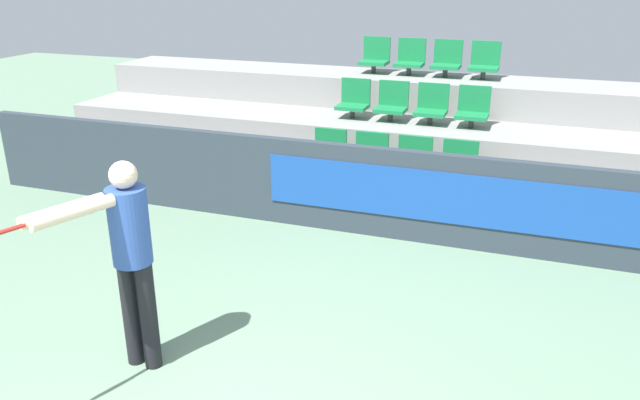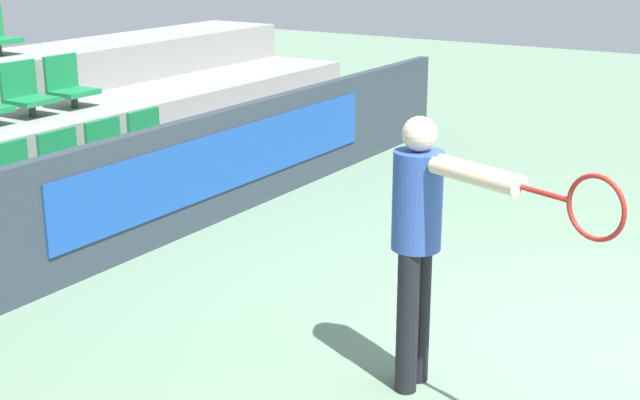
% 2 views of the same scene
% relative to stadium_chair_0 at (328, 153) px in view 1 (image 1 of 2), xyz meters
% --- Properties ---
extents(barrier_wall, '(10.53, 0.14, 1.04)m').
position_rel_stadium_chair_0_xyz_m(barrier_wall, '(0.84, -0.75, -0.16)').
color(barrier_wall, '#2D3842').
rests_on(barrier_wall, ground).
extents(bleacher_tier_front, '(10.13, 1.09, 0.45)m').
position_rel_stadium_chair_0_xyz_m(bleacher_tier_front, '(0.81, -0.12, -0.46)').
color(bleacher_tier_front, gray).
rests_on(bleacher_tier_front, ground).
extents(bleacher_tier_middle, '(10.13, 1.09, 0.90)m').
position_rel_stadium_chair_0_xyz_m(bleacher_tier_middle, '(0.81, 0.97, -0.23)').
color(bleacher_tier_middle, gray).
rests_on(bleacher_tier_middle, ground).
extents(bleacher_tier_back, '(10.13, 1.09, 1.35)m').
position_rel_stadium_chair_0_xyz_m(bleacher_tier_back, '(0.81, 2.07, -0.01)').
color(bleacher_tier_back, gray).
rests_on(bleacher_tier_back, ground).
extents(stadium_chair_0, '(0.41, 0.37, 0.53)m').
position_rel_stadium_chair_0_xyz_m(stadium_chair_0, '(0.00, 0.00, 0.00)').
color(stadium_chair_0, '#333333').
rests_on(stadium_chair_0, bleacher_tier_front).
extents(stadium_chair_1, '(0.41, 0.37, 0.53)m').
position_rel_stadium_chair_0_xyz_m(stadium_chair_1, '(0.54, 0.00, 0.00)').
color(stadium_chair_1, '#333333').
rests_on(stadium_chair_1, bleacher_tier_front).
extents(stadium_chair_2, '(0.41, 0.37, 0.53)m').
position_rel_stadium_chair_0_xyz_m(stadium_chair_2, '(1.08, 0.00, 0.00)').
color(stadium_chair_2, '#333333').
rests_on(stadium_chair_2, bleacher_tier_front).
extents(stadium_chair_3, '(0.41, 0.37, 0.53)m').
position_rel_stadium_chair_0_xyz_m(stadium_chair_3, '(1.62, 0.00, 0.00)').
color(stadium_chair_3, '#333333').
rests_on(stadium_chair_3, bleacher_tier_front).
extents(stadium_chair_4, '(0.41, 0.37, 0.53)m').
position_rel_stadium_chair_0_xyz_m(stadium_chair_4, '(0.00, 1.09, 0.45)').
color(stadium_chair_4, '#333333').
rests_on(stadium_chair_4, bleacher_tier_middle).
extents(stadium_chair_5, '(0.41, 0.37, 0.53)m').
position_rel_stadium_chair_0_xyz_m(stadium_chair_5, '(0.54, 1.09, 0.45)').
color(stadium_chair_5, '#333333').
rests_on(stadium_chair_5, bleacher_tier_middle).
extents(stadium_chair_6, '(0.41, 0.37, 0.53)m').
position_rel_stadium_chair_0_xyz_m(stadium_chair_6, '(1.08, 1.09, 0.45)').
color(stadium_chair_6, '#333333').
rests_on(stadium_chair_6, bleacher_tier_middle).
extents(stadium_chair_7, '(0.41, 0.37, 0.53)m').
position_rel_stadium_chair_0_xyz_m(stadium_chair_7, '(1.62, 1.09, 0.45)').
color(stadium_chair_7, '#333333').
rests_on(stadium_chair_7, bleacher_tier_middle).
extents(stadium_chair_8, '(0.41, 0.37, 0.53)m').
position_rel_stadium_chair_0_xyz_m(stadium_chair_8, '(0.00, 2.19, 0.90)').
color(stadium_chair_8, '#333333').
rests_on(stadium_chair_8, bleacher_tier_back).
extents(stadium_chair_9, '(0.41, 0.37, 0.53)m').
position_rel_stadium_chair_0_xyz_m(stadium_chair_9, '(0.54, 2.19, 0.90)').
color(stadium_chair_9, '#333333').
rests_on(stadium_chair_9, bleacher_tier_back).
extents(stadium_chair_10, '(0.41, 0.37, 0.53)m').
position_rel_stadium_chair_0_xyz_m(stadium_chair_10, '(1.08, 2.19, 0.90)').
color(stadium_chair_10, '#333333').
rests_on(stadium_chair_10, bleacher_tier_back).
extents(stadium_chair_11, '(0.41, 0.37, 0.53)m').
position_rel_stadium_chair_0_xyz_m(stadium_chair_11, '(1.62, 2.19, 0.90)').
color(stadium_chair_11, '#333333').
rests_on(stadium_chair_11, bleacher_tier_back).
extents(tennis_player, '(0.61, 1.40, 1.65)m').
position_rel_stadium_chair_0_xyz_m(tennis_player, '(-0.26, -3.81, 0.32)').
color(tennis_player, black).
rests_on(tennis_player, ground).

